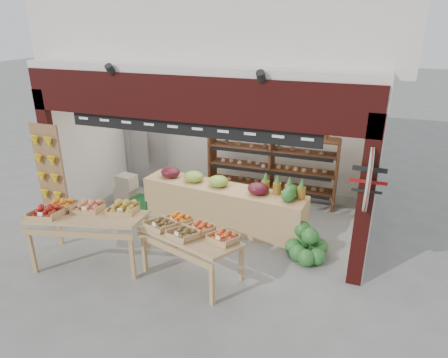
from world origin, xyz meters
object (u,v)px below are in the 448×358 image
(back_shelving, at_px, (272,153))
(display_table_left, at_px, (84,213))
(cardboard_stack, at_px, (136,195))
(mid_counter, at_px, (222,204))
(refrigerator, at_px, (146,147))
(watermelon_pile, at_px, (306,246))
(display_table_right, at_px, (189,233))

(back_shelving, bearing_deg, display_table_left, -124.55)
(cardboard_stack, xyz_separation_m, mid_counter, (2.05, -0.20, 0.20))
(back_shelving, bearing_deg, mid_counter, -111.40)
(refrigerator, relative_size, watermelon_pile, 2.40)
(cardboard_stack, relative_size, watermelon_pile, 1.39)
(display_table_left, bearing_deg, back_shelving, 55.45)
(back_shelving, relative_size, refrigerator, 1.59)
(cardboard_stack, xyz_separation_m, display_table_right, (2.12, -1.88, 0.49))
(display_table_right, bearing_deg, back_shelving, 80.76)
(back_shelving, relative_size, mid_counter, 0.86)
(display_table_right, bearing_deg, refrigerator, 128.79)
(display_table_left, height_order, display_table_right, display_table_left)
(refrigerator, xyz_separation_m, display_table_left, (0.77, -3.36, -0.05))
(back_shelving, distance_m, refrigerator, 3.09)
(watermelon_pile, bearing_deg, back_shelving, 117.92)
(back_shelving, relative_size, watermelon_pile, 3.82)
(display_table_left, relative_size, display_table_right, 1.15)
(back_shelving, height_order, watermelon_pile, back_shelving)
(refrigerator, bearing_deg, display_table_right, -38.36)
(refrigerator, xyz_separation_m, mid_counter, (2.49, -1.51, -0.44))
(display_table_left, xyz_separation_m, watermelon_pile, (3.44, 1.24, -0.62))
(refrigerator, height_order, display_table_right, refrigerator)
(display_table_left, relative_size, watermelon_pile, 2.60)
(refrigerator, xyz_separation_m, display_table_right, (2.57, -3.19, -0.15))
(back_shelving, xyz_separation_m, display_table_left, (-2.32, -3.36, -0.23))
(back_shelving, xyz_separation_m, mid_counter, (-0.59, -1.51, -0.62))
(display_table_right, bearing_deg, display_table_left, -174.76)
(watermelon_pile, bearing_deg, mid_counter, 160.43)
(mid_counter, bearing_deg, cardboard_stack, 174.50)
(mid_counter, distance_m, display_table_left, 2.56)
(display_table_right, relative_size, watermelon_pile, 2.26)
(back_shelving, xyz_separation_m, cardboard_stack, (-2.64, -1.32, -0.82))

